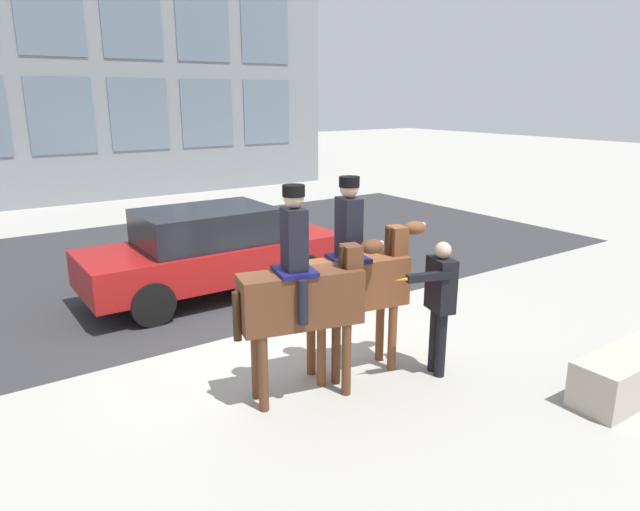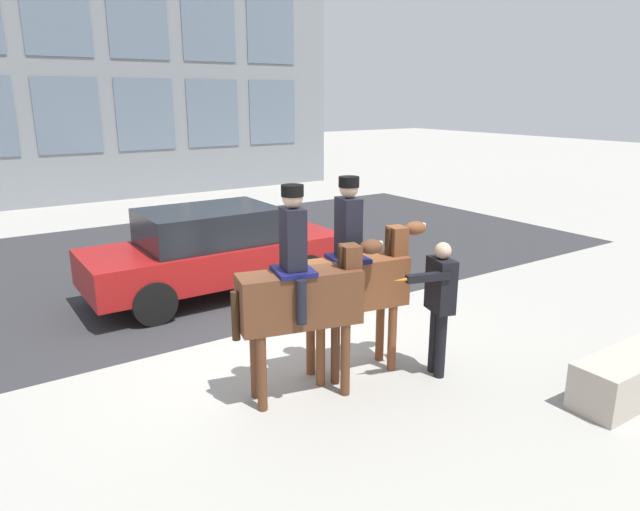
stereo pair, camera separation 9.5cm
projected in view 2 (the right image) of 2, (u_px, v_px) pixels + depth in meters
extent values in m
plane|color=#9E9B93|center=(273.00, 342.00, 8.07)|extent=(80.00, 80.00, 0.00)
cube|color=#2D2D30|center=(162.00, 263.00, 11.87)|extent=(19.16, 8.50, 0.01)
cube|color=slate|center=(68.00, 116.00, 17.59)|extent=(1.93, 0.02, 2.32)
cube|color=slate|center=(145.00, 114.00, 18.87)|extent=(1.93, 0.02, 2.32)
cube|color=slate|center=(213.00, 113.00, 20.16)|extent=(1.93, 0.02, 2.32)
cube|color=slate|center=(273.00, 112.00, 21.45)|extent=(1.93, 0.02, 2.32)
cube|color=slate|center=(56.00, 15.00, 16.80)|extent=(1.93, 0.02, 2.32)
cube|color=slate|center=(138.00, 21.00, 18.09)|extent=(1.93, 0.02, 2.32)
cube|color=slate|center=(209.00, 26.00, 19.38)|extent=(1.93, 0.02, 2.32)
cube|color=slate|center=(271.00, 30.00, 20.67)|extent=(1.93, 0.02, 2.32)
cube|color=#59331E|center=(300.00, 299.00, 6.31)|extent=(1.44, 0.75, 0.62)
cylinder|color=#59331E|center=(335.00, 349.00, 6.82)|extent=(0.11, 0.11, 0.89)
cylinder|color=#59331E|center=(345.00, 359.00, 6.54)|extent=(0.11, 0.11, 0.89)
cylinder|color=#59331E|center=(255.00, 361.00, 6.49)|extent=(0.11, 0.11, 0.89)
cylinder|color=#59331E|center=(262.00, 373.00, 6.21)|extent=(0.11, 0.11, 0.89)
cube|color=#59331E|center=(350.00, 265.00, 6.42)|extent=(0.25, 0.28, 0.47)
cube|color=#382314|center=(340.00, 264.00, 6.38)|extent=(0.06, 0.09, 0.42)
ellipsoid|color=#59331E|center=(371.00, 247.00, 6.46)|extent=(0.32, 0.26, 0.17)
cube|color=silver|center=(378.00, 244.00, 6.48)|extent=(0.11, 0.07, 0.07)
cylinder|color=#382314|center=(235.00, 316.00, 6.10)|extent=(0.09, 0.09, 0.55)
cube|color=#14144C|center=(293.00, 271.00, 6.20)|extent=(0.51, 0.56, 0.05)
cube|color=black|center=(293.00, 239.00, 6.10)|extent=(0.29, 0.36, 0.67)
sphere|color=#D1A889|center=(292.00, 198.00, 5.98)|extent=(0.22, 0.22, 0.22)
cylinder|color=black|center=(292.00, 191.00, 5.96)|extent=(0.24, 0.24, 0.12)
cylinder|color=black|center=(287.00, 287.00, 6.52)|extent=(0.11, 0.11, 0.49)
cylinder|color=black|center=(301.00, 302.00, 6.03)|extent=(0.11, 0.11, 0.49)
cube|color=brown|center=(353.00, 283.00, 6.89)|extent=(1.42, 0.68, 0.60)
cylinder|color=brown|center=(380.00, 329.00, 7.42)|extent=(0.11, 0.11, 0.87)
cylinder|color=brown|center=(392.00, 338.00, 7.14)|extent=(0.11, 0.11, 0.87)
cylinder|color=brown|center=(311.00, 341.00, 7.04)|extent=(0.11, 0.11, 0.87)
cylinder|color=brown|center=(321.00, 351.00, 6.77)|extent=(0.11, 0.11, 0.87)
cube|color=brown|center=(396.00, 249.00, 7.02)|extent=(0.24, 0.27, 0.56)
cube|color=#382314|center=(388.00, 248.00, 6.97)|extent=(0.05, 0.09, 0.50)
ellipsoid|color=brown|center=(415.00, 228.00, 7.06)|extent=(0.32, 0.25, 0.17)
cube|color=silver|center=(421.00, 226.00, 7.09)|extent=(0.11, 0.07, 0.07)
cylinder|color=#382314|center=(297.00, 300.00, 6.65)|extent=(0.09, 0.09, 0.55)
cube|color=#14144C|center=(348.00, 259.00, 6.78)|extent=(0.49, 0.55, 0.05)
cube|color=black|center=(348.00, 227.00, 6.68)|extent=(0.27, 0.35, 0.70)
sphere|color=#D1A889|center=(349.00, 188.00, 6.55)|extent=(0.22, 0.22, 0.22)
cylinder|color=black|center=(349.00, 182.00, 6.53)|extent=(0.24, 0.24, 0.12)
cylinder|color=black|center=(338.00, 273.00, 7.09)|extent=(0.11, 0.11, 0.48)
cylinder|color=black|center=(358.00, 286.00, 6.61)|extent=(0.11, 0.11, 0.48)
cylinder|color=black|center=(441.00, 345.00, 6.97)|extent=(0.13, 0.13, 0.84)
cylinder|color=black|center=(434.00, 340.00, 7.11)|extent=(0.13, 0.13, 0.84)
cube|color=black|center=(441.00, 285.00, 6.84)|extent=(0.32, 0.45, 0.66)
sphere|color=#D1A889|center=(443.00, 251.00, 6.72)|extent=(0.20, 0.20, 0.20)
cube|color=black|center=(428.00, 277.00, 6.54)|extent=(0.55, 0.24, 0.09)
cone|color=orange|center=(401.00, 280.00, 6.44)|extent=(0.19, 0.09, 0.04)
cube|color=maroon|center=(216.00, 258.00, 9.87)|extent=(4.39, 1.70, 0.60)
cube|color=black|center=(208.00, 226.00, 9.65)|extent=(2.19, 1.50, 0.59)
cylinder|color=black|center=(306.00, 273.00, 10.06)|extent=(0.69, 0.20, 0.69)
cylinder|color=black|center=(264.00, 253.00, 11.31)|extent=(0.69, 0.20, 0.69)
cylinder|color=black|center=(154.00, 303.00, 8.60)|extent=(0.69, 0.20, 0.69)
cylinder|color=black|center=(125.00, 277.00, 9.85)|extent=(0.69, 0.20, 0.69)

